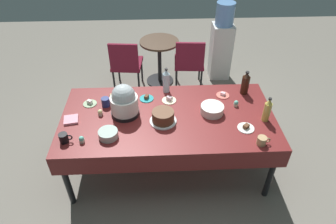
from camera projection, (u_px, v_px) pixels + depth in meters
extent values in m
plane|color=slate|center=(168.00, 164.00, 3.54)|extent=(9.00, 9.00, 0.00)
cube|color=maroon|center=(168.00, 117.00, 3.08)|extent=(2.20, 1.10, 0.04)
cylinder|color=black|center=(66.00, 180.00, 2.91)|extent=(0.06, 0.06, 0.71)
cylinder|color=black|center=(271.00, 173.00, 2.99)|extent=(0.06, 0.06, 0.71)
cylinder|color=black|center=(83.00, 119.00, 3.65)|extent=(0.06, 0.06, 0.71)
cylinder|color=black|center=(248.00, 114.00, 3.72)|extent=(0.06, 0.06, 0.71)
cube|color=maroon|center=(171.00, 164.00, 2.73)|extent=(2.20, 0.01, 0.18)
cube|color=maroon|center=(166.00, 95.00, 3.57)|extent=(2.20, 0.01, 0.18)
cylinder|color=silver|center=(163.00, 121.00, 3.00)|extent=(0.27, 0.27, 0.01)
cylinder|color=brown|center=(163.00, 116.00, 2.96)|extent=(0.22, 0.22, 0.11)
cylinder|color=brown|center=(163.00, 112.00, 2.92)|extent=(0.22, 0.22, 0.01)
cylinder|color=black|center=(125.00, 112.00, 3.08)|extent=(0.29, 0.29, 0.04)
cylinder|color=white|center=(124.00, 104.00, 3.01)|extent=(0.28, 0.28, 0.17)
sphere|color=#B2BCC1|center=(123.00, 96.00, 2.95)|extent=(0.24, 0.24, 0.24)
cylinder|color=#B2C6BC|center=(108.00, 134.00, 2.80)|extent=(0.19, 0.19, 0.07)
cylinder|color=silver|center=(212.00, 109.00, 3.08)|extent=(0.24, 0.24, 0.09)
cylinder|color=#8CA87F|center=(90.00, 104.00, 3.22)|extent=(0.15, 0.15, 0.01)
cube|color=white|center=(90.00, 102.00, 3.21)|extent=(0.06, 0.06, 0.04)
cylinder|color=teal|center=(147.00, 99.00, 3.30)|extent=(0.16, 0.16, 0.01)
cube|color=brown|center=(146.00, 97.00, 3.28)|extent=(0.05, 0.06, 0.04)
cylinder|color=white|center=(246.00, 128.00, 2.92)|extent=(0.17, 0.17, 0.01)
cube|color=brown|center=(246.00, 126.00, 2.90)|extent=(0.07, 0.07, 0.04)
cylinder|color=beige|center=(169.00, 100.00, 3.27)|extent=(0.16, 0.16, 0.01)
cube|color=beige|center=(169.00, 98.00, 3.25)|extent=(0.07, 0.06, 0.05)
cylinder|color=#E07266|center=(223.00, 95.00, 3.34)|extent=(0.15, 0.15, 0.01)
cube|color=beige|center=(223.00, 94.00, 3.33)|extent=(0.06, 0.06, 0.03)
cylinder|color=beige|center=(112.00, 98.00, 3.29)|extent=(0.05, 0.05, 0.03)
sphere|color=beige|center=(112.00, 96.00, 3.27)|extent=(0.05, 0.05, 0.05)
cylinder|color=beige|center=(100.00, 114.00, 3.07)|extent=(0.05, 0.05, 0.03)
sphere|color=beige|center=(100.00, 112.00, 3.05)|extent=(0.05, 0.05, 0.05)
cylinder|color=beige|center=(82.00, 141.00, 2.76)|extent=(0.05, 0.05, 0.03)
sphere|color=#6BC6B2|center=(81.00, 139.00, 2.74)|extent=(0.05, 0.05, 0.05)
cylinder|color=beige|center=(236.00, 105.00, 3.19)|extent=(0.05, 0.05, 0.03)
sphere|color=#6BC6B2|center=(236.00, 103.00, 3.17)|extent=(0.05, 0.05, 0.05)
cylinder|color=silver|center=(166.00, 83.00, 3.34)|extent=(0.08, 0.08, 0.23)
cone|color=silver|center=(166.00, 72.00, 3.25)|extent=(0.07, 0.07, 0.05)
cylinder|color=black|center=(166.00, 69.00, 3.23)|extent=(0.03, 0.03, 0.02)
cylinder|color=#33190F|center=(245.00, 85.00, 3.32)|extent=(0.09, 0.09, 0.21)
cone|color=#33190F|center=(247.00, 75.00, 3.24)|extent=(0.08, 0.08, 0.05)
cylinder|color=black|center=(248.00, 72.00, 3.22)|extent=(0.04, 0.04, 0.02)
cylinder|color=gold|center=(267.00, 112.00, 2.95)|extent=(0.07, 0.07, 0.20)
cone|color=gold|center=(269.00, 102.00, 2.87)|extent=(0.07, 0.07, 0.05)
cylinder|color=black|center=(270.00, 99.00, 2.85)|extent=(0.03, 0.03, 0.02)
cylinder|color=tan|center=(262.00, 141.00, 2.72)|extent=(0.09, 0.09, 0.08)
torus|color=tan|center=(268.00, 140.00, 2.72)|extent=(0.05, 0.01, 0.05)
cylinder|color=navy|center=(106.00, 102.00, 3.17)|extent=(0.09, 0.09, 0.10)
torus|color=navy|center=(111.00, 101.00, 3.17)|extent=(0.06, 0.01, 0.06)
cylinder|color=black|center=(64.00, 138.00, 2.74)|extent=(0.08, 0.08, 0.09)
torus|color=black|center=(69.00, 137.00, 2.74)|extent=(0.06, 0.01, 0.06)
cube|color=pink|center=(71.00, 120.00, 3.00)|extent=(0.16, 0.16, 0.02)
cube|color=maroon|center=(127.00, 64.00, 4.55)|extent=(0.48, 0.48, 0.05)
cube|color=maroon|center=(124.00, 57.00, 4.25)|extent=(0.42, 0.08, 0.40)
cylinder|color=black|center=(142.00, 70.00, 4.83)|extent=(0.03, 0.03, 0.40)
cylinder|color=black|center=(119.00, 70.00, 4.85)|extent=(0.03, 0.03, 0.40)
cylinder|color=black|center=(139.00, 83.00, 4.54)|extent=(0.03, 0.03, 0.40)
cylinder|color=black|center=(114.00, 83.00, 4.55)|extent=(0.03, 0.03, 0.40)
cube|color=maroon|center=(189.00, 62.00, 4.59)|extent=(0.47, 0.47, 0.05)
cube|color=maroon|center=(190.00, 56.00, 4.29)|extent=(0.42, 0.07, 0.40)
cylinder|color=black|center=(199.00, 69.00, 4.87)|extent=(0.03, 0.03, 0.40)
cylinder|color=black|center=(176.00, 69.00, 4.88)|extent=(0.03, 0.03, 0.40)
cylinder|color=black|center=(201.00, 82.00, 4.58)|extent=(0.03, 0.03, 0.40)
cylinder|color=black|center=(176.00, 81.00, 4.58)|extent=(0.03, 0.03, 0.40)
cylinder|color=#473323|center=(159.00, 42.00, 4.51)|extent=(0.60, 0.60, 0.03)
cylinder|color=black|center=(160.00, 62.00, 4.73)|extent=(0.06, 0.06, 0.67)
cylinder|color=black|center=(160.00, 81.00, 4.95)|extent=(0.44, 0.44, 0.02)
cube|color=silver|center=(221.00, 51.00, 4.81)|extent=(0.32, 0.32, 0.90)
cylinder|color=#6699D8|center=(225.00, 14.00, 4.42)|extent=(0.28, 0.28, 0.34)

